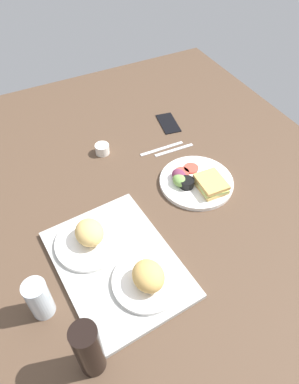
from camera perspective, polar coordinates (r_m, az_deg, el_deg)
name	(u,v)px	position (r cm, az deg, el deg)	size (l,w,h in cm)	color
ground_plane	(160,203)	(124.91, 1.64, -1.85)	(190.00, 150.00, 3.00)	#4C3828
serving_tray	(117,263)	(108.16, -5.28, -11.49)	(45.00, 33.00, 1.60)	#B2B2AD
bread_plate_near	(148,278)	(101.02, -0.31, -13.86)	(20.04, 20.04, 8.35)	white
bread_plate_far	(89,238)	(110.22, -9.76, -7.32)	(21.23, 21.23, 8.21)	white
plate_with_salad	(197,182)	(128.76, 7.67, 1.69)	(27.04, 27.04, 5.40)	white
drinking_glass	(39,299)	(100.08, -17.54, -16.24)	(6.27, 6.27, 13.37)	silver
soda_bottle	(89,350)	(88.51, -9.88, -23.96)	(6.40, 6.40, 20.17)	black
espresso_cup	(102,149)	(141.82, -7.69, 6.94)	(5.60, 5.60, 4.00)	silver
fork	(174,150)	(143.26, 4.02, 6.87)	(17.00, 1.40, 0.50)	#B7B7BC
knife	(162,148)	(143.66, 2.02, 7.10)	(19.00, 1.40, 0.50)	#B7B7BC
cell_phone	(168,123)	(157.16, 3.08, 11.18)	(14.40, 7.20, 0.80)	black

